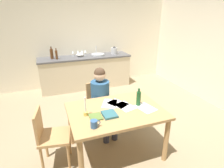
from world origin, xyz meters
The scene contains 25 objects.
ground_plane centered at (0.00, 0.00, -0.02)m, with size 5.20×5.20×0.04m, color #937F60.
wall_back centered at (0.00, 2.60, 1.30)m, with size 5.20×0.12×2.60m, color silver.
kitchen_counter centered at (0.00, 2.24, 0.45)m, with size 2.49×0.64×0.90m.
dining_table centered at (-0.17, -0.53, 0.64)m, with size 1.34×0.96×0.74m.
chair_at_table centered at (-0.22, 0.19, 0.49)m, with size 0.45×0.45×0.87m.
person_seated centered at (-0.20, 0.05, 0.68)m, with size 0.38×0.62×1.19m.
chair_side_empty centered at (-1.10, -0.47, 0.50)m, with size 0.46×0.46×0.88m.
coffee_mug centered at (-0.57, -0.84, 0.79)m, with size 0.13×0.09×0.10m.
candlestick centered at (-0.60, -0.52, 0.82)m, with size 0.06×0.06×0.27m.
book_magazine centered at (-0.50, -0.63, 0.75)m, with size 0.16×0.18×0.02m, color #567032.
book_cookery centered at (-0.30, -0.64, 0.76)m, with size 0.19×0.21×0.03m, color #2E5F67.
paper_letter centered at (0.26, -0.62, 0.74)m, with size 0.21×0.30×0.00m, color white.
paper_bill centered at (0.00, -0.48, 0.74)m, with size 0.21×0.30×0.00m, color white.
paper_envelope centered at (-0.07, -0.36, 0.74)m, with size 0.21×0.30×0.00m, color white.
paper_receipt centered at (-0.19, -0.32, 0.74)m, with size 0.21×0.30×0.00m, color white.
wine_bottle_on_table centered at (0.20, -0.51, 0.86)m, with size 0.07×0.07×0.27m.
sink_unit centered at (0.37, 2.24, 0.92)m, with size 0.36×0.36×0.24m.
bottle_oil centered at (-0.86, 2.27, 1.03)m, with size 0.08×0.08×0.31m.
bottle_vinegar centered at (-0.75, 2.17, 1.02)m, with size 0.06×0.06×0.28m.
mixing_bowl centered at (-0.12, 2.29, 0.95)m, with size 0.20×0.20×0.09m, color white.
stovetop_kettle centered at (0.86, 2.24, 1.00)m, with size 0.18×0.18×0.22m.
wine_glass_near_sink centered at (0.05, 2.39, 1.01)m, with size 0.07×0.07×0.15m.
wine_glass_by_kettle centered at (-0.04, 2.39, 1.01)m, with size 0.07×0.07×0.15m.
wine_glass_back_left centered at (-0.15, 2.39, 1.01)m, with size 0.07×0.07×0.15m.
wine_glass_back_right centered at (-0.30, 2.39, 1.01)m, with size 0.07×0.07×0.15m.
Camera 1 is at (-1.02, -2.70, 2.07)m, focal length 29.70 mm.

